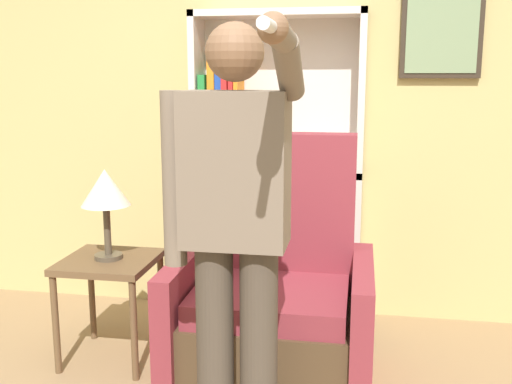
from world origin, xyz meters
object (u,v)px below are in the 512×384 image
(bookcase, at_px, (258,179))
(side_table, at_px, (109,274))
(armchair, at_px, (273,306))
(person_standing, at_px, (235,225))
(table_lamp, at_px, (105,191))

(bookcase, bearing_deg, side_table, -132.92)
(armchair, bearing_deg, person_standing, -93.80)
(bookcase, bearing_deg, person_standing, -83.65)
(armchair, relative_size, side_table, 2.18)
(table_lamp, bearing_deg, person_standing, -41.57)
(table_lamp, bearing_deg, armchair, -3.00)
(armchair, relative_size, person_standing, 0.72)
(side_table, bearing_deg, table_lamp, 0.00)
(table_lamp, bearing_deg, side_table, 0.00)
(person_standing, relative_size, table_lamp, 3.56)
(person_standing, relative_size, side_table, 3.02)
(armchair, distance_m, side_table, 0.92)
(side_table, distance_m, table_lamp, 0.46)
(bookcase, relative_size, table_lamp, 3.94)
(side_table, relative_size, table_lamp, 1.18)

